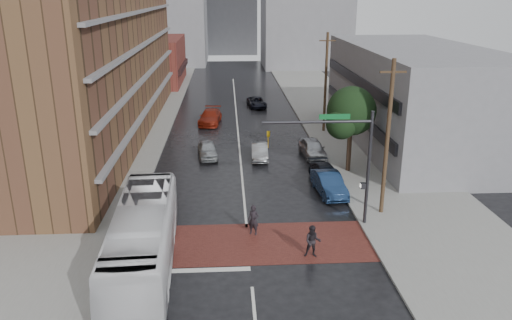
{
  "coord_description": "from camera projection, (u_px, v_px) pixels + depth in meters",
  "views": [
    {
      "loc": [
        -1.05,
        -25.06,
        13.69
      ],
      "look_at": [
        0.72,
        5.05,
        3.5
      ],
      "focal_mm": 35.0,
      "sensor_mm": 36.0,
      "label": 1
    }
  ],
  "objects": [
    {
      "name": "pedestrian_a",
      "position": [
        253.0,
        220.0,
        29.39
      ],
      "size": [
        0.8,
        0.68,
        1.85
      ],
      "primitive_type": "imported",
      "rotation": [
        0.0,
        0.0,
        -0.42
      ],
      "color": "black",
      "rests_on": "ground"
    },
    {
      "name": "car_parked_far",
      "position": [
        313.0,
        148.0,
        43.38
      ],
      "size": [
        2.2,
        4.71,
        1.56
      ],
      "primitive_type": "imported",
      "rotation": [
        0.0,
        0.0,
        0.08
      ],
      "color": "#A2A4A9",
      "rests_on": "ground"
    },
    {
      "name": "car_travel_a",
      "position": [
        207.0,
        150.0,
        43.28
      ],
      "size": [
        2.0,
        4.14,
        1.36
      ],
      "primitive_type": "imported",
      "rotation": [
        0.0,
        0.0,
        0.1
      ],
      "color": "#A5AAAD",
      "rests_on": "ground"
    },
    {
      "name": "utility_pole_near",
      "position": [
        387.0,
        138.0,
        30.77
      ],
      "size": [
        1.6,
        0.26,
        10.0
      ],
      "color": "#473321",
      "rests_on": "ground"
    },
    {
      "name": "building_east",
      "position": [
        415.0,
        96.0,
        46.54
      ],
      "size": [
        11.0,
        26.0,
        9.0
      ],
      "primitive_type": "cube",
      "color": "gray",
      "rests_on": "ground"
    },
    {
      "name": "sidewalk_west",
      "position": [
        126.0,
        132.0,
        51.13
      ],
      "size": [
        9.0,
        90.0,
        0.15
      ],
      "primitive_type": "cube",
      "color": "gray",
      "rests_on": "ground"
    },
    {
      "name": "car_travel_c",
      "position": [
        210.0,
        117.0,
        54.32
      ],
      "size": [
        2.7,
        5.45,
        1.52
      ],
      "primitive_type": "imported",
      "rotation": [
        0.0,
        0.0,
        -0.11
      ],
      "color": "maroon",
      "rests_on": "ground"
    },
    {
      "name": "crosswalk",
      "position": [
        248.0,
        243.0,
        28.61
      ],
      "size": [
        14.0,
        5.0,
        0.02
      ],
      "primitive_type": "cube",
      "color": "maroon",
      "rests_on": "ground"
    },
    {
      "name": "street_tree",
      "position": [
        351.0,
        114.0,
        38.48
      ],
      "size": [
        4.2,
        4.1,
        6.9
      ],
      "color": "#332319",
      "rests_on": "ground"
    },
    {
      "name": "utility_pole_far",
      "position": [
        326.0,
        82.0,
        49.69
      ],
      "size": [
        1.6,
        0.26,
        10.0
      ],
      "color": "#473321",
      "rests_on": "ground"
    },
    {
      "name": "car_travel_b",
      "position": [
        260.0,
        152.0,
        42.87
      ],
      "size": [
        1.54,
        4.03,
        1.31
      ],
      "primitive_type": "imported",
      "rotation": [
        0.0,
        0.0,
        -0.04
      ],
      "color": "#A4A7AB",
      "rests_on": "ground"
    },
    {
      "name": "distant_tower_center",
      "position": [
        230.0,
        0.0,
        114.15
      ],
      "size": [
        12.0,
        10.0,
        24.0
      ],
      "primitive_type": "cube",
      "color": "gray",
      "rests_on": "ground"
    },
    {
      "name": "storefront_west",
      "position": [
        156.0,
        61.0,
        77.43
      ],
      "size": [
        8.0,
        16.0,
        7.0
      ],
      "primitive_type": "cube",
      "color": "maroon",
      "rests_on": "ground"
    },
    {
      "name": "car_parked_near",
      "position": [
        329.0,
        184.0,
        35.39
      ],
      "size": [
        2.03,
        4.78,
        1.53
      ],
      "primitive_type": "imported",
      "rotation": [
        0.0,
        0.0,
        0.09
      ],
      "color": "#162B4E",
      "rests_on": "ground"
    },
    {
      "name": "ground",
      "position": [
        248.0,
        247.0,
        28.14
      ],
      "size": [
        160.0,
        160.0,
        0.0
      ],
      "primitive_type": "plane",
      "color": "black",
      "rests_on": "ground"
    },
    {
      "name": "car_parked_mid",
      "position": [
        326.0,
        174.0,
        37.75
      ],
      "size": [
        2.29,
        4.54,
        1.26
      ],
      "primitive_type": "imported",
      "rotation": [
        0.0,
        0.0,
        0.12
      ],
      "color": "black",
      "rests_on": "ground"
    },
    {
      "name": "signal_mast",
      "position": [
        345.0,
        152.0,
        29.32
      ],
      "size": [
        6.5,
        0.3,
        7.2
      ],
      "color": "#2D2D33",
      "rests_on": "ground"
    },
    {
      "name": "pedestrian_b",
      "position": [
        313.0,
        242.0,
        26.87
      ],
      "size": [
        0.99,
        0.83,
        1.84
      ],
      "primitive_type": "imported",
      "rotation": [
        0.0,
        0.0,
        -0.16
      ],
      "color": "black",
      "rests_on": "ground"
    },
    {
      "name": "transit_bus",
      "position": [
        143.0,
        238.0,
        25.62
      ],
      "size": [
        3.43,
        12.35,
        3.41
      ],
      "primitive_type": "imported",
      "rotation": [
        0.0,
        0.0,
        0.05
      ],
      "color": "white",
      "rests_on": "ground"
    },
    {
      "name": "suv_travel",
      "position": [
        257.0,
        102.0,
        62.29
      ],
      "size": [
        2.5,
        4.63,
        1.23
      ],
      "primitive_type": "imported",
      "rotation": [
        0.0,
        0.0,
        0.1
      ],
      "color": "black",
      "rests_on": "ground"
    },
    {
      "name": "sidewalk_east",
      "position": [
        347.0,
        128.0,
        52.4
      ],
      "size": [
        9.0,
        90.0,
        0.15
      ],
      "primitive_type": "cube",
      "color": "gray",
      "rests_on": "ground"
    }
  ]
}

